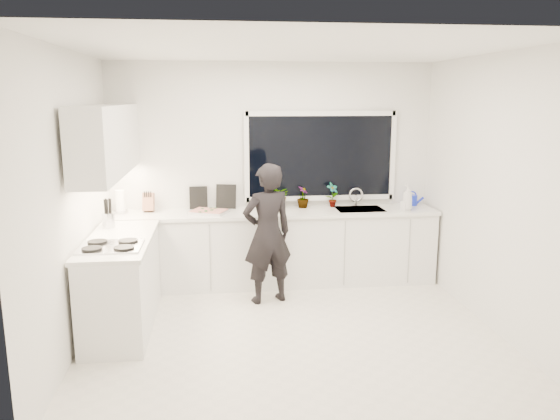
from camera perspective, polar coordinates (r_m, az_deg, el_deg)
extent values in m
cube|color=beige|center=(5.54, 1.23, -12.66)|extent=(4.00, 3.50, 0.02)
cube|color=white|center=(6.86, -0.76, 3.95)|extent=(4.00, 0.02, 2.70)
cube|color=white|center=(5.25, -21.00, 0.75)|extent=(0.02, 3.50, 2.70)
cube|color=white|center=(5.76, 21.50, 1.64)|extent=(0.02, 3.50, 2.70)
cube|color=white|center=(5.07, 1.37, 16.61)|extent=(4.00, 3.50, 0.02)
cube|color=black|center=(6.89, 4.26, 5.63)|extent=(1.80, 0.02, 1.00)
cube|color=white|center=(6.74, -0.46, -4.10)|extent=(3.92, 0.58, 0.88)
cube|color=white|center=(5.74, -16.17, -7.45)|extent=(0.58, 1.60, 0.88)
cube|color=silver|center=(6.62, -0.46, -0.29)|extent=(3.94, 0.62, 0.04)
cube|color=silver|center=(5.61, -16.43, -3.00)|extent=(0.62, 1.60, 0.04)
cube|color=white|center=(5.82, -17.59, 6.96)|extent=(0.34, 2.10, 0.70)
cube|color=silver|center=(6.83, 8.32, -0.30)|extent=(0.58, 0.42, 0.14)
cylinder|color=silver|center=(6.99, 7.94, 1.32)|extent=(0.03, 0.03, 0.22)
cube|color=black|center=(5.27, -17.29, -3.59)|extent=(0.56, 0.48, 0.03)
imported|color=black|center=(6.06, -1.33, -2.50)|extent=(0.66, 0.53, 1.58)
cube|color=silver|center=(6.56, -7.45, -0.19)|extent=(0.52, 0.46, 0.03)
cube|color=#B31718|center=(6.55, -7.45, -0.05)|extent=(0.47, 0.41, 0.01)
cylinder|color=#162AD2|center=(7.17, 13.59, 1.01)|extent=(0.18, 0.18, 0.13)
cylinder|color=white|center=(6.76, -16.36, 0.78)|extent=(0.12, 0.12, 0.26)
cube|color=olive|center=(6.75, -13.57, 0.75)|extent=(0.14, 0.11, 0.22)
cylinder|color=silver|center=(6.05, -17.48, -1.03)|extent=(0.17, 0.17, 0.16)
cube|color=black|center=(6.80, -8.51, 1.28)|extent=(0.22, 0.02, 0.28)
cube|color=black|center=(6.80, -5.65, 1.43)|extent=(0.25, 0.08, 0.30)
imported|color=#26662D|center=(6.76, -0.07, 1.51)|extent=(0.26, 0.29, 0.32)
imported|color=#26662D|center=(6.80, 2.40, 1.35)|extent=(0.19, 0.19, 0.27)
imported|color=#26662D|center=(6.87, 5.50, 1.58)|extent=(0.20, 0.17, 0.31)
imported|color=#D8BF66|center=(6.81, 13.17, 1.28)|extent=(0.16, 0.16, 0.32)
imported|color=#D8BF66|center=(6.82, 12.93, 0.70)|extent=(0.11, 0.11, 0.18)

